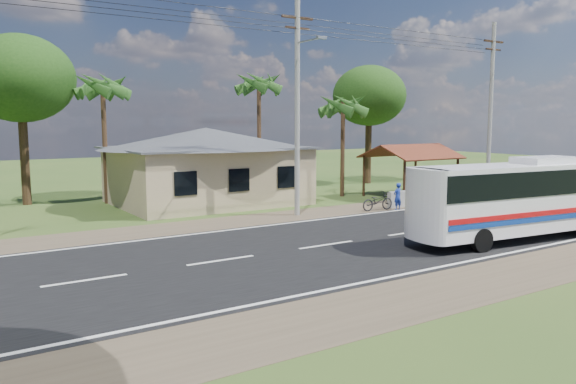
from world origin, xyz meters
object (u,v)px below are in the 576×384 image
at_px(coach_bus, 529,192).
at_px(motorcycle, 378,201).
at_px(waiting_shed, 411,154).
at_px(person, 398,196).

relative_size(coach_bus, motorcycle, 5.59).
bearing_deg(coach_bus, waiting_shed, 72.41).
bearing_deg(person, motorcycle, -29.86).
distance_m(waiting_shed, coach_bus, 13.05).
distance_m(motorcycle, person, 1.14).
xyz_separation_m(waiting_shed, person, (-4.53, -3.58, -1.99)).
bearing_deg(motorcycle, waiting_shed, -56.88).
xyz_separation_m(coach_bus, person, (0.79, 8.31, -1.16)).
height_order(coach_bus, person, coach_bus).
xyz_separation_m(motorcycle, person, (1.02, -0.46, 0.23)).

